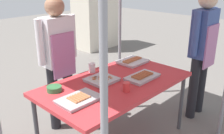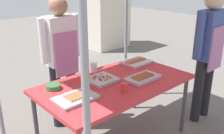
# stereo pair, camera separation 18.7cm
# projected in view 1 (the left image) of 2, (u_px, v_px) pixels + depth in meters

# --- Properties ---
(stall_table) EXTENTS (1.60, 0.90, 0.75)m
(stall_table) POSITION_uv_depth(u_px,v_px,m) (115.00, 86.00, 2.68)
(stall_table) COLOR #C63338
(stall_table) RESTS_ON ground
(tray_grilled_sausages) EXTENTS (0.38, 0.22, 0.05)m
(tray_grilled_sausages) POSITION_uv_depth(u_px,v_px,m) (142.00, 77.00, 2.73)
(tray_grilled_sausages) COLOR #ADADB2
(tray_grilled_sausages) RESTS_ON stall_table
(tray_meat_skewers) EXTENTS (0.30, 0.28, 0.04)m
(tray_meat_skewers) POSITION_uv_depth(u_px,v_px,m) (102.00, 80.00, 2.67)
(tray_meat_skewers) COLOR #ADADB2
(tray_meat_skewers) RESTS_ON stall_table
(tray_pork_links) EXTENTS (0.34, 0.29, 0.05)m
(tray_pork_links) POSITION_uv_depth(u_px,v_px,m) (132.00, 61.00, 3.21)
(tray_pork_links) COLOR silver
(tray_pork_links) RESTS_ON stall_table
(tray_spring_rolls) EXTENTS (0.38, 0.25, 0.05)m
(tray_spring_rolls) POSITION_uv_depth(u_px,v_px,m) (79.00, 99.00, 2.25)
(tray_spring_rolls) COLOR #ADADB2
(tray_spring_rolls) RESTS_ON stall_table
(condiment_bowl) EXTENTS (0.14, 0.14, 0.05)m
(condiment_bowl) POSITION_uv_depth(u_px,v_px,m) (54.00, 89.00, 2.44)
(condiment_bowl) COLOR #33723F
(condiment_bowl) RESTS_ON stall_table
(drink_cup_near_edge) EXTENTS (0.07, 0.07, 0.11)m
(drink_cup_near_edge) POSITION_uv_depth(u_px,v_px,m) (92.00, 68.00, 2.90)
(drink_cup_near_edge) COLOR white
(drink_cup_near_edge) RESTS_ON stall_table
(drink_cup_by_wok) EXTENTS (0.07, 0.07, 0.09)m
(drink_cup_by_wok) POSITION_uv_depth(u_px,v_px,m) (126.00, 87.00, 2.44)
(drink_cup_by_wok) COLOR red
(drink_cup_by_wok) RESTS_ON stall_table
(vendor_woman) EXTENTS (0.52, 0.23, 1.58)m
(vendor_woman) POSITION_uv_depth(u_px,v_px,m) (58.00, 54.00, 2.95)
(vendor_woman) COLOR black
(vendor_woman) RESTS_ON ground
(customer_nearby) EXTENTS (0.52, 0.23, 1.64)m
(customer_nearby) POSITION_uv_depth(u_px,v_px,m) (203.00, 45.00, 3.17)
(customer_nearby) COLOR black
(customer_nearby) RESTS_ON ground
(neighbor_stall_right) EXTENTS (1.00, 0.72, 2.03)m
(neighbor_stall_right) POSITION_uv_depth(u_px,v_px,m) (95.00, 7.00, 6.31)
(neighbor_stall_right) COLOR beige
(neighbor_stall_right) RESTS_ON ground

